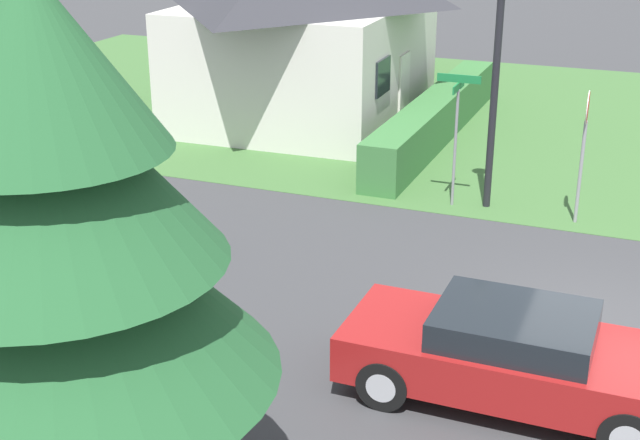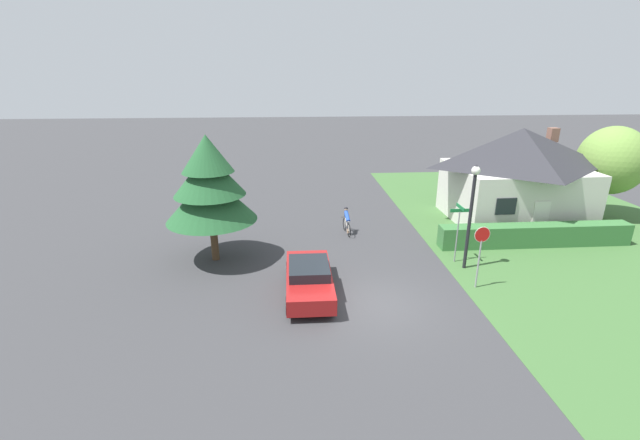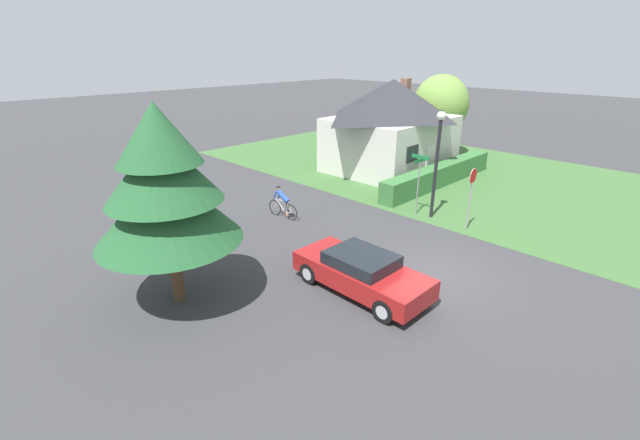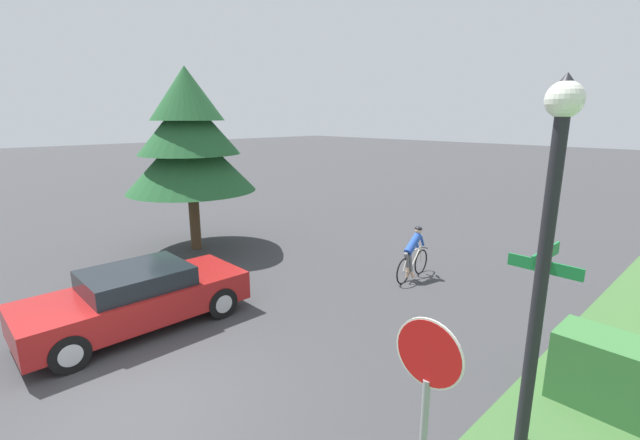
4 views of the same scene
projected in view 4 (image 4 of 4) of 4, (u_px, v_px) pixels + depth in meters
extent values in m
plane|color=#38383A|center=(136.00, 406.00, 6.65)|extent=(140.00, 140.00, 0.00)
cube|color=maroon|center=(137.00, 301.00, 9.01)|extent=(1.82, 4.48, 0.64)
cube|color=black|center=(136.00, 278.00, 8.91)|extent=(1.59, 2.03, 0.39)
cylinder|color=black|center=(187.00, 283.00, 10.65)|extent=(0.26, 0.70, 0.70)
cylinder|color=#ADADB2|center=(187.00, 283.00, 10.65)|extent=(0.27, 0.41, 0.41)
cylinder|color=black|center=(221.00, 302.00, 9.53)|extent=(0.26, 0.70, 0.70)
cylinder|color=#ADADB2|center=(221.00, 302.00, 9.53)|extent=(0.27, 0.41, 0.41)
cylinder|color=black|center=(47.00, 322.00, 8.61)|extent=(0.26, 0.70, 0.70)
cylinder|color=#ADADB2|center=(47.00, 322.00, 8.61)|extent=(0.27, 0.41, 0.41)
cylinder|color=black|center=(69.00, 353.00, 7.49)|extent=(0.26, 0.70, 0.70)
cylinder|color=#ADADB2|center=(69.00, 353.00, 7.49)|extent=(0.27, 0.41, 0.41)
torus|color=black|center=(403.00, 271.00, 11.47)|extent=(0.12, 0.73, 0.72)
torus|color=black|center=(421.00, 262.00, 12.22)|extent=(0.12, 0.73, 0.72)
cylinder|color=beige|center=(408.00, 264.00, 11.62)|extent=(0.05, 0.18, 0.55)
cylinder|color=beige|center=(415.00, 259.00, 11.89)|extent=(0.10, 0.63, 0.61)
cylinder|color=beige|center=(414.00, 251.00, 11.78)|extent=(0.12, 0.74, 0.08)
cylinder|color=beige|center=(406.00, 272.00, 11.60)|extent=(0.07, 0.34, 0.15)
cylinder|color=beige|center=(405.00, 263.00, 11.49)|extent=(0.05, 0.21, 0.43)
cylinder|color=beige|center=(421.00, 254.00, 12.13)|extent=(0.05, 0.12, 0.47)
cylinder|color=black|center=(420.00, 247.00, 12.05)|extent=(0.44, 0.07, 0.02)
ellipsoid|color=black|center=(408.00, 254.00, 11.50)|extent=(0.10, 0.21, 0.05)
cylinder|color=slate|center=(407.00, 260.00, 11.54)|extent=(0.14, 0.26, 0.46)
cylinder|color=slate|center=(410.00, 261.00, 11.67)|extent=(0.14, 0.26, 0.61)
cylinder|color=tan|center=(407.00, 272.00, 11.68)|extent=(0.08, 0.08, 0.30)
cylinder|color=tan|center=(412.00, 274.00, 11.77)|extent=(0.17, 0.08, 0.21)
cylinder|color=#264CB2|center=(413.00, 244.00, 11.66)|extent=(0.29, 0.70, 0.55)
cylinder|color=#264CB2|center=(416.00, 242.00, 11.84)|extent=(0.10, 0.25, 0.36)
cylinder|color=#264CB2|center=(422.00, 240.00, 12.03)|extent=(0.10, 0.25, 0.36)
sphere|color=tan|center=(418.00, 230.00, 11.79)|extent=(0.19, 0.19, 0.19)
ellipsoid|color=black|center=(418.00, 229.00, 11.78)|extent=(0.22, 0.18, 0.12)
cylinder|color=red|center=(429.00, 353.00, 3.73)|extent=(0.62, 0.06, 0.62)
cylinder|color=silver|center=(429.00, 353.00, 3.73)|extent=(0.66, 0.05, 0.66)
cylinder|color=black|center=(537.00, 315.00, 4.84)|extent=(0.15, 0.15, 4.38)
sphere|color=white|center=(565.00, 99.00, 4.29)|extent=(0.38, 0.38, 0.38)
cone|color=black|center=(567.00, 80.00, 4.25)|extent=(0.23, 0.23, 0.15)
cylinder|color=gray|center=(532.00, 359.00, 5.67)|extent=(0.06, 0.06, 2.49)
cube|color=#197238|center=(544.00, 267.00, 5.36)|extent=(0.90, 0.03, 0.16)
cube|color=#197238|center=(546.00, 255.00, 5.33)|extent=(0.03, 0.90, 0.16)
cylinder|color=#4C3823|center=(195.00, 220.00, 14.38)|extent=(0.35, 0.35, 2.00)
cone|color=#23562D|center=(190.00, 157.00, 13.89)|extent=(4.14, 4.14, 2.19)
cone|color=#23562D|center=(188.00, 124.00, 13.64)|extent=(3.23, 3.23, 1.93)
cone|color=#23562D|center=(186.00, 93.00, 13.42)|extent=(2.32, 2.32, 1.67)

